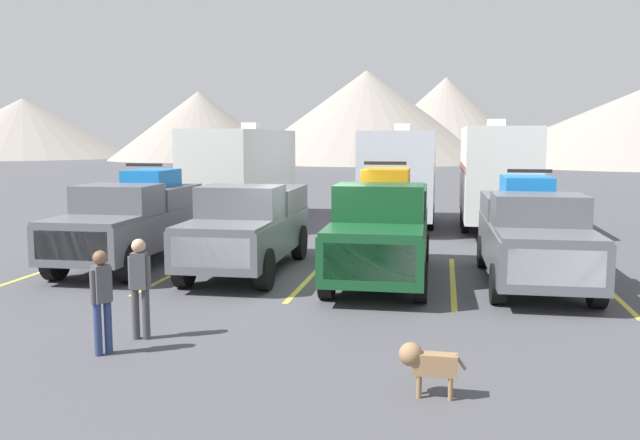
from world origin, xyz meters
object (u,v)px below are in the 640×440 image
pickup_truck_c (382,226)px  dog (425,361)px  camper_trailer_c (497,172)px  person_a (102,295)px  camper_trailer_a (243,170)px  pickup_truck_b (249,225)px  person_b (140,282)px  pickup_truck_d (532,233)px  camper_trailer_b (400,172)px  pickup_truck_a (132,219)px

pickup_truck_c → dog: size_ratio=6.80×
camper_trailer_c → person_a: (-6.79, -14.79, -1.14)m
pickup_truck_c → camper_trailer_a: size_ratio=0.64×
dog → camper_trailer_a: bearing=114.5°
camper_trailer_a → camper_trailer_c: camper_trailer_c is taller
pickup_truck_b → pickup_truck_c: size_ratio=0.96×
pickup_truck_c → person_b: bearing=-122.1°
dog → pickup_truck_b: bearing=121.5°
pickup_truck_d → person_b: pickup_truck_d is taller
pickup_truck_c → camper_trailer_c: (3.18, 8.58, 0.84)m
camper_trailer_c → camper_trailer_a: bearing=176.3°
camper_trailer_c → person_a: bearing=-114.7°
camper_trailer_a → person_a: size_ratio=5.61×
pickup_truck_b → camper_trailer_b: camper_trailer_b is taller
pickup_truck_b → pickup_truck_d: size_ratio=1.00×
pickup_truck_a → pickup_truck_b: 3.18m
camper_trailer_c → person_a: camper_trailer_c is taller
pickup_truck_a → pickup_truck_c: pickup_truck_c is taller
pickup_truck_a → camper_trailer_a: bearing=88.2°
pickup_truck_c → pickup_truck_d: 3.36m
pickup_truck_a → pickup_truck_d: size_ratio=1.00×
pickup_truck_c → pickup_truck_b: bearing=174.6°
pickup_truck_a → pickup_truck_d: 9.81m
pickup_truck_d → person_b: (-6.74, -5.52, -0.19)m
pickup_truck_d → camper_trailer_c: size_ratio=0.75×
person_a → dog: 4.88m
person_a → pickup_truck_c: bearing=59.8°
pickup_truck_b → camper_trailer_c: bearing=52.0°
pickup_truck_b → camper_trailer_b: size_ratio=0.70×
person_b → camper_trailer_a: bearing=100.8°
pickup_truck_b → dog: 8.56m
pickup_truck_c → camper_trailer_a: (-6.18, 9.19, 0.80)m
camper_trailer_a → person_a: camper_trailer_a is taller
camper_trailer_b → pickup_truck_c: bearing=-88.8°
pickup_truck_a → pickup_truck_c: 6.47m
pickup_truck_b → dog: pickup_truck_b is taller
pickup_truck_b → pickup_truck_c: pickup_truck_c is taller
pickup_truck_c → camper_trailer_c: camper_trailer_c is taller
pickup_truck_a → person_b: bearing=-62.7°
pickup_truck_a → dog: (7.64, -7.49, -0.73)m
dog → pickup_truck_d: bearing=73.1°
camper_trailer_b → pickup_truck_b: bearing=-109.1°
pickup_truck_a → person_b: 6.66m
pickup_truck_b → pickup_truck_c: 3.29m
camper_trailer_b → person_a: (-3.42, -15.40, -1.07)m
dog → camper_trailer_c: bearing=82.7°
camper_trailer_c → pickup_truck_a: bearing=-140.1°
pickup_truck_a → person_a: bearing=-67.1°
pickup_truck_b → pickup_truck_c: bearing=-5.4°
pickup_truck_b → camper_trailer_b: bearing=70.9°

